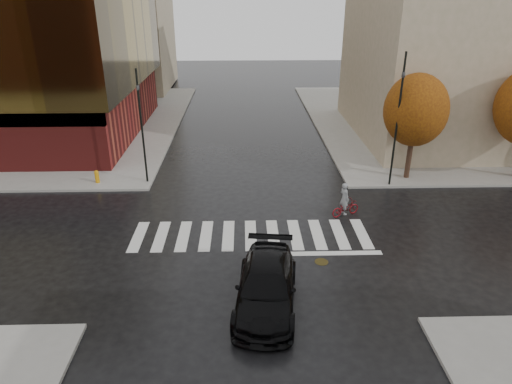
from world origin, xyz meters
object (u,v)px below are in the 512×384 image
at_px(cyclist, 345,205).
at_px(traffic_light_ne, 399,111).
at_px(traffic_light_nw, 141,120).
at_px(fire_hydrant, 97,176).
at_px(sedan, 266,286).

bearing_deg(cyclist, traffic_light_ne, -67.51).
bearing_deg(traffic_light_nw, fire_hydrant, -71.73).
relative_size(cyclist, fire_hydrant, 2.38).
bearing_deg(fire_hydrant, traffic_light_ne, -2.50).
bearing_deg(sedan, traffic_light_nw, 126.05).
height_order(cyclist, fire_hydrant, cyclist).
xyz_separation_m(traffic_light_ne, fire_hydrant, (-17.93, 0.78, -4.09)).
xyz_separation_m(traffic_light_nw, fire_hydrant, (-3.04, -0.10, -3.44)).
height_order(sedan, cyclist, cyclist).
distance_m(traffic_light_nw, fire_hydrant, 4.59).
bearing_deg(cyclist, sedan, 123.81).
xyz_separation_m(sedan, fire_hydrant, (-9.84, 11.92, -0.22)).
distance_m(cyclist, fire_hydrant, 15.09).
height_order(sedan, fire_hydrant, sedan).
bearing_deg(traffic_light_ne, cyclist, 45.72).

